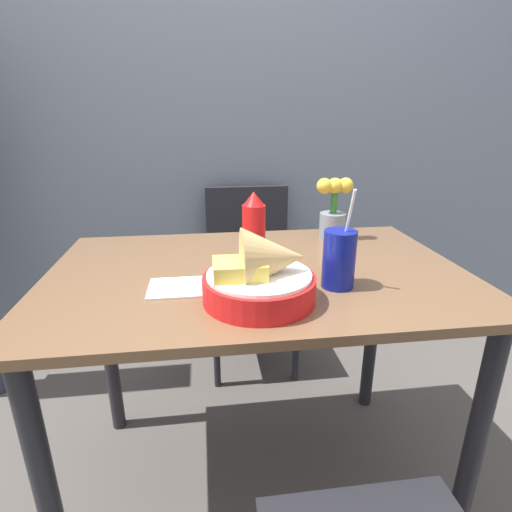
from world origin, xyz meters
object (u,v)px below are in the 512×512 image
Objects in this scene: food_basket at (263,275)px; ketchup_bottle at (254,231)px; flower_vase at (333,212)px; drink_cup at (339,261)px; chair_far_window at (249,260)px.

ketchup_bottle reaches higher than food_basket.
ketchup_bottle reaches higher than flower_vase.
drink_cup is at bearing -41.63° from ketchup_bottle.
food_basket is at bearing -91.81° from ketchup_bottle.
flower_vase is at bearing -67.60° from chair_far_window.
chair_far_window is at bearing 84.40° from ketchup_bottle.
ketchup_bottle is at bearing 88.19° from food_basket.
food_basket is (-0.08, -0.98, 0.32)m from chair_far_window.
flower_vase is at bearing 55.32° from food_basket.
ketchup_bottle is 0.37m from flower_vase.
flower_vase is (0.22, -0.54, 0.36)m from chair_far_window.
food_basket is 0.54m from flower_vase.
ketchup_bottle is 0.25m from drink_cup.
flower_vase reaches higher than chair_far_window.
flower_vase is (0.30, 0.44, 0.04)m from food_basket.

